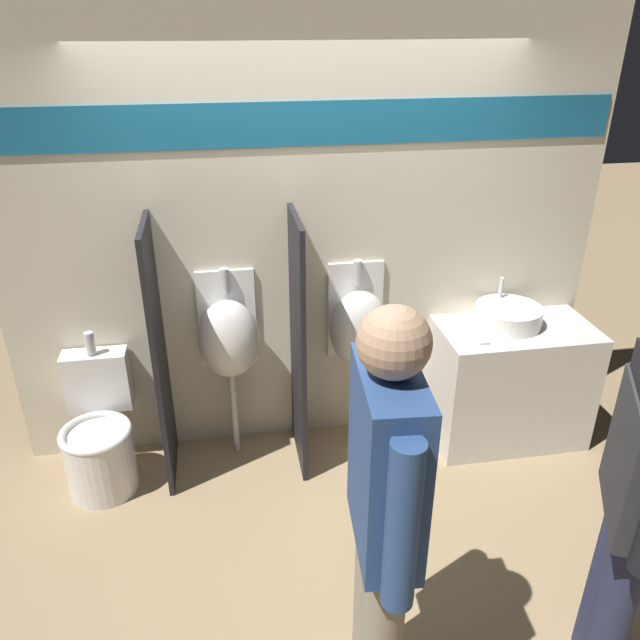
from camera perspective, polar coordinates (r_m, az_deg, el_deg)
The scene contains 11 objects.
ground_plane at distance 4.01m, azimuth 0.42°, elevation -14.66°, with size 16.00×16.00×0.00m, color #997F5B.
display_wall at distance 3.83m, azimuth -1.08°, elevation 7.02°, with size 3.69×0.07×2.70m.
sink_counter at distance 4.36m, azimuth 16.91°, elevation -5.53°, with size 0.99×0.55×0.83m.
sink_basin at distance 4.16m, azimuth 16.82°, elevation 0.38°, with size 0.42×0.42×0.27m.
cell_phone at distance 3.95m, azimuth 14.46°, elevation -1.68°, with size 0.07×0.14×0.01m.
divider_near_counter at distance 3.77m, azimuth -14.44°, elevation -3.35°, with size 0.03×0.53×1.63m.
divider_mid at distance 3.78m, azimuth -2.04°, elevation -2.43°, with size 0.03×0.53×1.63m.
urinal_near_counter at distance 3.87m, azimuth -8.33°, elevation -1.66°, with size 0.37×0.27×1.26m.
urinal_far at distance 3.95m, azimuth 3.56°, elevation -0.74°, with size 0.37×0.27×1.26m.
toilet at distance 4.06m, azimuth -19.50°, elevation -10.22°, with size 0.42×0.59×0.94m.
person_with_lanyard at distance 2.36m, azimuth 5.85°, elevation -17.16°, with size 0.24×0.64×1.83m.
Camera 1 is at (-0.53, -2.98, 2.64)m, focal length 35.00 mm.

